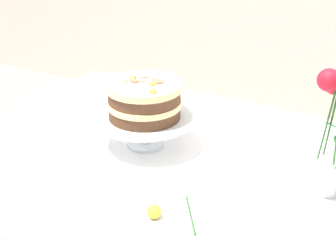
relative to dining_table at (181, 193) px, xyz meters
name	(u,v)px	position (x,y,z in m)	size (l,w,h in m)	color
dining_table	(181,193)	(0.00, 0.00, 0.00)	(1.40, 1.00, 0.74)	white
linen_napkin	(145,146)	(-0.15, 0.05, 0.09)	(0.32, 0.32, 0.00)	white
cake_stand	(145,122)	(-0.15, 0.05, 0.17)	(0.29, 0.29, 0.10)	silver
layer_cake	(144,99)	(-0.15, 0.05, 0.24)	(0.22, 0.22, 0.12)	brown
flower_vase	(333,141)	(0.39, 0.07, 0.24)	(0.11, 0.12, 0.34)	silver
fallen_rose	(157,212)	(0.06, -0.24, 0.11)	(0.14, 0.14, 0.04)	#2D6028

